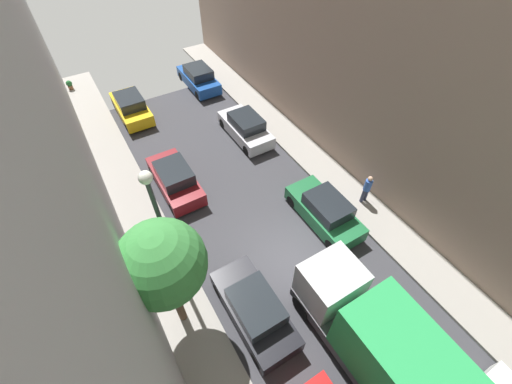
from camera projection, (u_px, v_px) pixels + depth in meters
ground at (288, 257)px, 15.09m from camera, size 32.00×32.00×0.00m
sidewalk_left at (186, 312)px, 13.31m from camera, size 2.00×44.00×0.15m
sidewalk_right at (370, 212)px, 16.76m from camera, size 2.00×44.00×0.15m
parked_car_left_2 at (255, 309)px, 12.74m from camera, size 1.78×4.20×1.57m
parked_car_left_3 at (175, 179)px, 17.46m from camera, size 1.78×4.20×1.57m
parked_car_left_4 at (131, 107)px, 21.96m from camera, size 1.78×4.20×1.57m
parked_car_right_2 at (325, 211)px, 16.00m from camera, size 1.78×4.20×1.57m
parked_car_right_3 at (246, 128)px, 20.45m from camera, size 1.78×4.20×1.57m
parked_car_right_4 at (199, 78)px, 24.49m from camera, size 1.78×4.20×1.57m
delivery_truck at (381, 346)px, 10.82m from camera, size 2.26×6.60×3.38m
pedestrian at (367, 188)px, 16.53m from camera, size 0.40×0.36×1.72m
street_tree_0 at (162, 264)px, 10.09m from camera, size 2.84×2.84×5.54m
potted_plant_2 at (69, 85)px, 24.26m from camera, size 0.42×0.42×0.67m
potted_plant_3 at (150, 276)px, 13.82m from camera, size 0.54×0.54×0.79m
lamp_post at (160, 219)px, 11.26m from camera, size 0.44×0.44×6.30m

